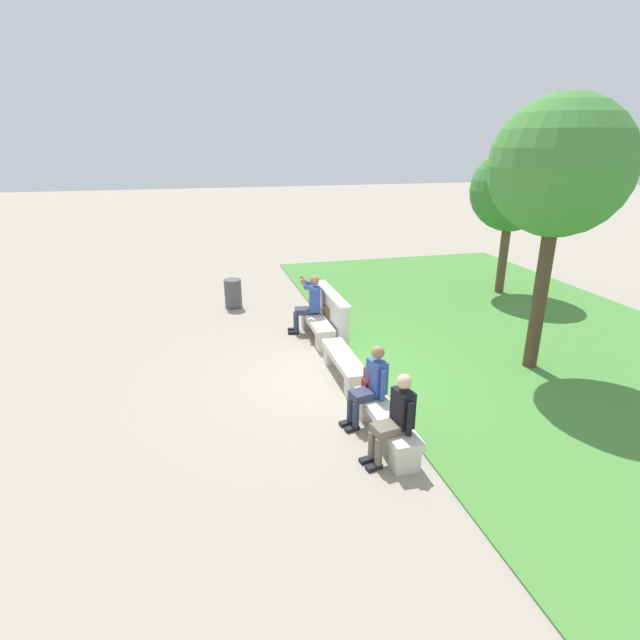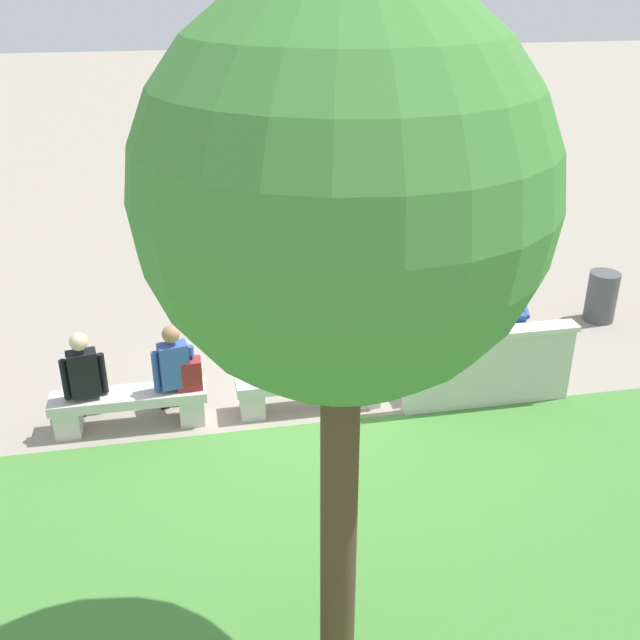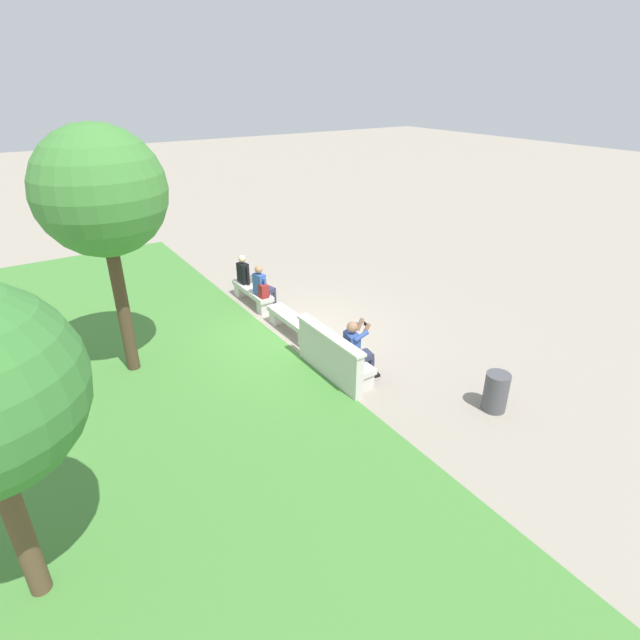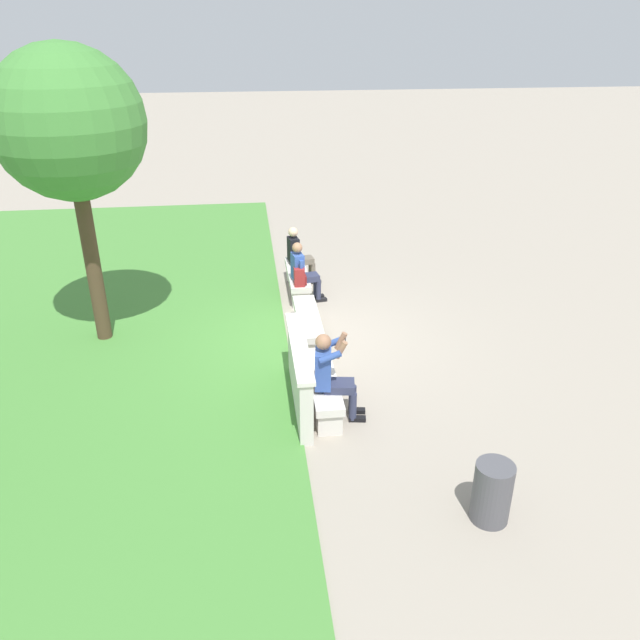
% 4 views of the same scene
% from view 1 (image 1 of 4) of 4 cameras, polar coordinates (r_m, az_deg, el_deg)
% --- Properties ---
extents(ground_plane, '(80.00, 80.00, 0.00)m').
position_cam_1_polar(ground_plane, '(9.25, 2.73, -6.61)').
color(ground_plane, gray).
extents(grass_strip, '(17.91, 8.00, 0.03)m').
position_cam_1_polar(grass_strip, '(11.23, 24.68, -3.48)').
color(grass_strip, '#478438').
rests_on(grass_strip, ground).
extents(bench_main, '(1.74, 0.40, 0.45)m').
position_cam_1_polar(bench_main, '(10.97, -0.40, -0.54)').
color(bench_main, beige).
rests_on(bench_main, ground).
extents(bench_near, '(1.74, 0.40, 0.45)m').
position_cam_1_polar(bench_near, '(9.12, 2.76, -4.96)').
color(bench_near, beige).
rests_on(bench_near, ground).
extents(bench_mid, '(1.74, 0.40, 0.45)m').
position_cam_1_polar(bench_mid, '(7.39, 7.57, -11.52)').
color(bench_mid, beige).
rests_on(bench_mid, ground).
extents(backrest_wall_with_plaque, '(2.09, 0.24, 1.01)m').
position_cam_1_polar(backrest_wall_with_plaque, '(10.98, 1.31, 0.70)').
color(backrest_wall_with_plaque, beige).
rests_on(backrest_wall_with_plaque, ground).
extents(person_photographer, '(0.51, 0.76, 1.32)m').
position_cam_1_polar(person_photographer, '(11.14, -1.24, 2.18)').
color(person_photographer, black).
rests_on(person_photographer, ground).
extents(person_distant, '(0.48, 0.72, 1.26)m').
position_cam_1_polar(person_distant, '(7.60, 5.81, -7.22)').
color(person_distant, black).
rests_on(person_distant, ground).
extents(person_companion, '(0.47, 0.71, 1.26)m').
position_cam_1_polar(person_companion, '(6.81, 8.62, -10.80)').
color(person_companion, black).
rests_on(person_companion, ground).
extents(backpack, '(0.28, 0.24, 0.43)m').
position_cam_1_polar(backpack, '(7.80, 5.91, -6.87)').
color(backpack, maroon).
rests_on(backpack, bench_mid).
extents(tree_behind_wall, '(2.35, 2.35, 4.88)m').
position_cam_1_polar(tree_behind_wall, '(9.63, 25.74, 15.33)').
color(tree_behind_wall, '#4C3826').
rests_on(tree_behind_wall, ground).
extents(tree_left_background, '(2.17, 2.17, 3.94)m').
position_cam_1_polar(tree_left_background, '(14.68, 21.03, 13.58)').
color(tree_left_background, brown).
rests_on(tree_left_background, ground).
extents(trash_bin, '(0.44, 0.44, 0.75)m').
position_cam_1_polar(trash_bin, '(13.13, -9.90, 3.01)').
color(trash_bin, '#4C4C51').
rests_on(trash_bin, ground).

